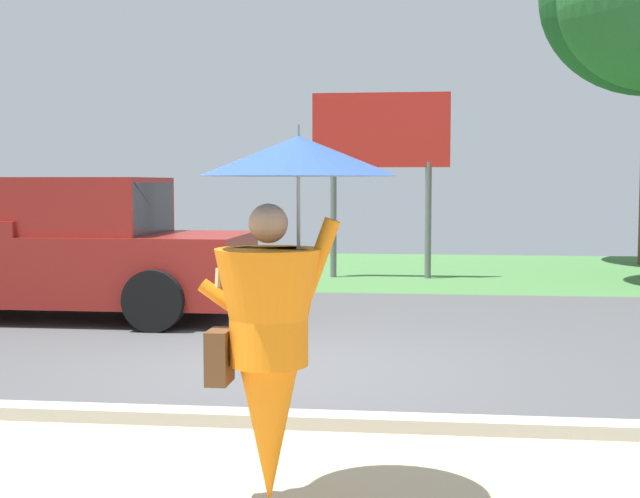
# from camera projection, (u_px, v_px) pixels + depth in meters

# --- Properties ---
(ground_plane) EXTENTS (40.00, 22.00, 0.20)m
(ground_plane) POSITION_uv_depth(u_px,v_px,m) (317.00, 325.00, 11.55)
(ground_plane) COLOR #4C4C4F
(monk_pedestrian) EXTENTS (1.12, 1.09, 2.13)m
(monk_pedestrian) POSITION_uv_depth(u_px,v_px,m) (277.00, 305.00, 4.90)
(monk_pedestrian) COLOR orange
(monk_pedestrian) RESTS_ON ground_plane
(pickup_truck) EXTENTS (5.20, 2.28, 1.88)m
(pickup_truck) POSITION_uv_depth(u_px,v_px,m) (57.00, 253.00, 11.93)
(pickup_truck) COLOR maroon
(pickup_truck) RESTS_ON ground_plane
(roadside_billboard) EXTENTS (2.60, 0.12, 3.50)m
(roadside_billboard) POSITION_uv_depth(u_px,v_px,m) (381.00, 143.00, 16.70)
(roadside_billboard) COLOR slate
(roadside_billboard) RESTS_ON ground_plane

